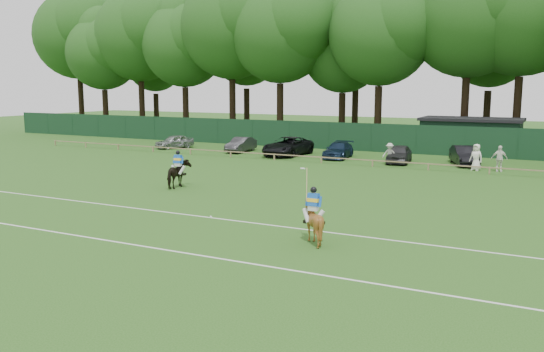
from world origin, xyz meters
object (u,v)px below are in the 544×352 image
Objects in this scene: polo_ball at (211,217)px; horse_chestnut at (313,222)px; utility_shed at (471,135)px; spectator_mid at (499,159)px; sedan_silver at (174,142)px; suv_black at (288,146)px; horse_dark at (178,174)px; hatch_grey at (399,154)px; sedan_grey at (241,145)px; spectator_right at (476,157)px; spectator_left at (390,154)px; estate_black at (464,155)px; sedan_navy at (338,150)px.

horse_chestnut is at bearing -16.52° from polo_ball.
horse_chestnut is 0.19× the size of utility_shed.
spectator_mid is at bearing -71.88° from utility_shed.
utility_shed is (25.08, 8.77, 0.91)m from sedan_silver.
suv_black is 61.42× the size of polo_ball.
horse_dark is 8.04m from polo_ball.
horse_dark is at bearing -124.71° from hatch_grey.
sedan_grey is at bearing 158.39° from spectator_mid.
spectator_right is (14.27, 14.87, 0.13)m from horse_dark.
spectator_left reaches higher than suv_black.
polo_ball is at bearing -66.36° from sedan_grey.
sedan_silver is at bearing 160.99° from estate_black.
polo_ball is (-8.47, -20.38, -0.88)m from spectator_right.
sedan_navy is at bearing -111.35° from horse_dark.
sedan_grey is 0.97× the size of hatch_grey.
sedan_grey is at bearing 117.19° from polo_ball.
sedan_grey is 0.46× the size of utility_shed.
spectator_left is at bearing 163.24° from spectator_mid.
spectator_mid reaches higher than spectator_left.
polo_ball is 0.01× the size of utility_shed.
polo_ball is (-7.29, -22.93, -0.65)m from estate_black.
sedan_silver is 25.85m from estate_black.
utility_shed reaches higher than sedan_navy.
horse_chestnut is at bearing -76.92° from spectator_right.
horse_dark is 17.95m from sedan_grey.
horse_chestnut is 0.39× the size of hatch_grey.
hatch_grey is at bearing -173.67° from spectator_right.
horse_dark is 16.61m from suv_black.
suv_black is 9.51m from hatch_grey.
horse_dark is at bearing 136.47° from polo_ball.
estate_black is at bearing -136.88° from horse_dark.
spectator_mid is at bearing -100.52° from horse_chestnut.
suv_black is 1.26× the size of sedan_navy.
polo_ball is at bearing -101.91° from utility_shed.
sedan_navy is 11.05m from spectator_right.
spectator_right is at bearing 67.44° from polo_ball.
spectator_right is 22.09m from polo_ball.
utility_shed is at bearing 91.66° from spectator_mid.
spectator_left reaches higher than sedan_silver.
hatch_grey is 4.70m from estate_black.
suv_black is (-12.47, 23.78, -0.02)m from horse_chestnut.
spectator_left is 6.15m from spectator_right.
sedan_navy is 48.72× the size of polo_ball.
spectator_right is (-1.48, -0.20, 0.03)m from spectator_mid.
polo_ball is at bearing -28.39° from sedan_silver.
estate_black is (1.61, 24.62, -0.08)m from horse_chestnut.
sedan_grey is at bearing -54.22° from horse_chestnut.
horse_chestnut reaches higher than suv_black.
spectator_right is at bearing -96.88° from horse_chestnut.
spectator_left is 0.87× the size of spectator_right.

